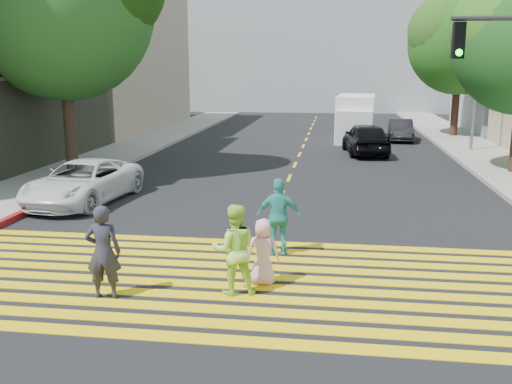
% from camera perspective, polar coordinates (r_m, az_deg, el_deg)
% --- Properties ---
extents(ground, '(120.00, 120.00, 0.00)m').
position_cam_1_polar(ground, '(10.03, -2.43, -11.51)').
color(ground, black).
extents(sidewalk_left, '(3.00, 40.00, 0.15)m').
position_cam_1_polar(sidewalk_left, '(32.89, -10.16, 5.17)').
color(sidewalk_left, gray).
rests_on(sidewalk_left, ground).
extents(sidewalk_right, '(3.00, 60.00, 0.15)m').
position_cam_1_polar(sidewalk_right, '(25.28, 23.53, 2.23)').
color(sidewalk_right, gray).
rests_on(sidewalk_right, ground).
extents(curb_red, '(0.20, 8.00, 0.16)m').
position_cam_1_polar(curb_red, '(17.75, -21.20, -1.46)').
color(curb_red, maroon).
rests_on(curb_red, ground).
extents(crosswalk, '(13.40, 5.30, 0.01)m').
position_cam_1_polar(crosswalk, '(11.19, -1.24, -8.87)').
color(crosswalk, yellow).
rests_on(crosswalk, ground).
extents(lane_line, '(0.12, 34.40, 0.01)m').
position_cam_1_polar(lane_line, '(31.82, 4.91, 4.96)').
color(lane_line, yellow).
rests_on(lane_line, ground).
extents(building_left_tan, '(12.00, 16.00, 10.00)m').
position_cam_1_polar(building_left_tan, '(41.04, -18.02, 13.04)').
color(building_left_tan, tan).
rests_on(building_left_tan, ground).
extents(backdrop_block, '(30.00, 8.00, 12.00)m').
position_cam_1_polar(backdrop_block, '(57.08, 6.49, 14.18)').
color(backdrop_block, gray).
rests_on(backdrop_block, ground).
extents(tree_right_far, '(7.28, 7.08, 8.56)m').
position_cam_1_polar(tree_right_far, '(35.81, 19.86, 14.37)').
color(tree_right_far, black).
rests_on(tree_right_far, ground).
extents(pedestrian_man, '(0.68, 0.49, 1.71)m').
position_cam_1_polar(pedestrian_man, '(10.50, -15.02, -5.81)').
color(pedestrian_man, '#292935').
rests_on(pedestrian_man, ground).
extents(pedestrian_woman, '(0.95, 0.82, 1.68)m').
position_cam_1_polar(pedestrian_woman, '(10.35, -2.19, -5.77)').
color(pedestrian_woman, '#BAF250').
rests_on(pedestrian_woman, ground).
extents(pedestrian_child, '(0.65, 0.44, 1.29)m').
position_cam_1_polar(pedestrian_child, '(10.83, 0.70, -6.01)').
color(pedestrian_child, '#F1ACC1').
rests_on(pedestrian_child, ground).
extents(pedestrian_extra, '(1.03, 0.50, 1.71)m').
position_cam_1_polar(pedestrian_extra, '(12.51, 2.33, -2.49)').
color(pedestrian_extra, teal).
rests_on(pedestrian_extra, ground).
extents(white_sedan, '(2.61, 4.81, 1.28)m').
position_cam_1_polar(white_sedan, '(18.18, -16.91, 0.96)').
color(white_sedan, silver).
rests_on(white_sedan, ground).
extents(dark_car_near, '(2.32, 4.68, 1.53)m').
position_cam_1_polar(dark_car_near, '(27.78, 10.91, 5.29)').
color(dark_car_near, black).
rests_on(dark_car_near, ground).
extents(silver_car, '(2.32, 4.56, 1.27)m').
position_cam_1_polar(silver_car, '(38.42, 10.19, 7.01)').
color(silver_car, '#9597A3').
rests_on(silver_car, ground).
extents(dark_car_parked, '(1.43, 3.70, 1.20)m').
position_cam_1_polar(dark_car_parked, '(33.55, 14.27, 6.02)').
color(dark_car_parked, black).
rests_on(dark_car_parked, ground).
extents(white_van, '(2.37, 5.49, 2.53)m').
position_cam_1_polar(white_van, '(33.07, 9.92, 7.18)').
color(white_van, white).
rests_on(white_van, ground).
extents(street_lamp, '(1.94, 0.36, 8.58)m').
position_cam_1_polar(street_lamp, '(29.53, 21.03, 13.21)').
color(street_lamp, gray).
rests_on(street_lamp, ground).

